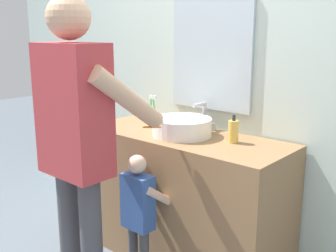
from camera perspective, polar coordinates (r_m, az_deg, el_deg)
The scene contains 8 objects.
back_wall at distance 2.71m, azimuth 6.66°, elevation 10.47°, with size 4.40×0.10×2.70m.
vanity_cabinet at distance 2.67m, azimuth 2.15°, elevation -10.04°, with size 1.35×0.54×0.84m, color olive.
sink_basin at distance 2.51m, azimuth 1.96°, elevation -0.07°, with size 0.37×0.37×0.11m.
faucet at distance 2.67m, azimuth 4.98°, elevation 1.26°, with size 0.18×0.14×0.18m.
toothbrush_cup at distance 2.78m, azimuth -2.12°, elevation 1.22°, with size 0.07×0.07×0.21m.
soap_bottle at distance 2.37m, azimuth 9.16°, elevation -0.74°, with size 0.06×0.06×0.17m.
child_toddler at distance 2.37m, azimuth -4.10°, elevation -11.58°, with size 0.25×0.25×0.81m.
adult_parent at distance 2.10m, azimuth -12.62°, elevation -0.53°, with size 0.51×0.54×1.65m.
Camera 1 is at (1.54, -1.61, 1.48)m, focal length 43.43 mm.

